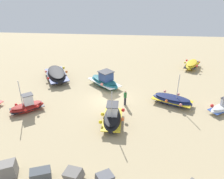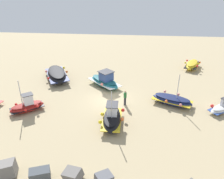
{
  "view_description": "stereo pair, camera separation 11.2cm",
  "coord_description": "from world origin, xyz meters",
  "px_view_note": "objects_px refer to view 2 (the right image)",
  "views": [
    {
      "loc": [
        -2.18,
        22.27,
        12.72
      ],
      "look_at": [
        -0.25,
        -0.74,
        0.9
      ],
      "focal_mm": 37.01,
      "sensor_mm": 36.0,
      "label": 1
    },
    {
      "loc": [
        -2.29,
        22.26,
        12.72
      ],
      "look_at": [
        -0.25,
        -0.74,
        0.9
      ],
      "focal_mm": 37.01,
      "sensor_mm": 36.0,
      "label": 2
    }
  ],
  "objects_px": {
    "fishing_boat_0": "(105,81)",
    "fishing_boat_5": "(192,65)",
    "fishing_boat_6": "(223,107)",
    "person_walking": "(125,97)",
    "fishing_boat_1": "(57,75)",
    "fishing_boat_2": "(112,118)",
    "fishing_boat_7": "(27,106)",
    "fishing_boat_4": "(172,100)"
  },
  "relations": [
    {
      "from": "fishing_boat_7",
      "to": "person_walking",
      "type": "distance_m",
      "value": 10.06
    },
    {
      "from": "fishing_boat_0",
      "to": "fishing_boat_7",
      "type": "relative_size",
      "value": 1.29
    },
    {
      "from": "fishing_boat_0",
      "to": "fishing_boat_4",
      "type": "height_order",
      "value": "fishing_boat_4"
    },
    {
      "from": "fishing_boat_5",
      "to": "fishing_boat_7",
      "type": "relative_size",
      "value": 1.14
    },
    {
      "from": "fishing_boat_4",
      "to": "person_walking",
      "type": "height_order",
      "value": "fishing_boat_4"
    },
    {
      "from": "fishing_boat_2",
      "to": "fishing_boat_5",
      "type": "xyz_separation_m",
      "value": [
        -10.47,
        -14.98,
        -0.16
      ]
    },
    {
      "from": "fishing_boat_1",
      "to": "person_walking",
      "type": "distance_m",
      "value": 10.9
    },
    {
      "from": "fishing_boat_0",
      "to": "fishing_boat_5",
      "type": "xyz_separation_m",
      "value": [
        -12.08,
        -7.08,
        -0.18
      ]
    },
    {
      "from": "fishing_boat_5",
      "to": "person_walking",
      "type": "xyz_separation_m",
      "value": [
        9.4,
        11.41,
        0.47
      ]
    },
    {
      "from": "fishing_boat_7",
      "to": "person_walking",
      "type": "relative_size",
      "value": 2.11
    },
    {
      "from": "fishing_boat_4",
      "to": "fishing_boat_5",
      "type": "distance_m",
      "value": 11.67
    },
    {
      "from": "fishing_boat_5",
      "to": "fishing_boat_6",
      "type": "distance_m",
      "value": 11.84
    },
    {
      "from": "fishing_boat_0",
      "to": "fishing_boat_2",
      "type": "relative_size",
      "value": 1.14
    },
    {
      "from": "fishing_boat_5",
      "to": "fishing_boat_1",
      "type": "bearing_deg",
      "value": -49.73
    },
    {
      "from": "fishing_boat_4",
      "to": "fishing_boat_0",
      "type": "bearing_deg",
      "value": -1.81
    },
    {
      "from": "fishing_boat_0",
      "to": "fishing_boat_7",
      "type": "height_order",
      "value": "fishing_boat_7"
    },
    {
      "from": "fishing_boat_0",
      "to": "fishing_boat_1",
      "type": "distance_m",
      "value": 6.7
    },
    {
      "from": "fishing_boat_6",
      "to": "fishing_boat_7",
      "type": "relative_size",
      "value": 0.96
    },
    {
      "from": "fishing_boat_1",
      "to": "fishing_boat_7",
      "type": "relative_size",
      "value": 1.65
    },
    {
      "from": "fishing_boat_0",
      "to": "person_walking",
      "type": "relative_size",
      "value": 2.72
    },
    {
      "from": "fishing_boat_0",
      "to": "fishing_boat_5",
      "type": "distance_m",
      "value": 14.0
    },
    {
      "from": "fishing_boat_0",
      "to": "fishing_boat_4",
      "type": "bearing_deg",
      "value": 17.47
    },
    {
      "from": "fishing_boat_2",
      "to": "person_walking",
      "type": "xyz_separation_m",
      "value": [
        -1.07,
        -3.57,
        0.31
      ]
    },
    {
      "from": "fishing_boat_5",
      "to": "fishing_boat_6",
      "type": "xyz_separation_m",
      "value": [
        -0.58,
        11.83,
        -0.04
      ]
    },
    {
      "from": "fishing_boat_2",
      "to": "fishing_boat_7",
      "type": "distance_m",
      "value": 8.88
    },
    {
      "from": "fishing_boat_6",
      "to": "person_walking",
      "type": "xyz_separation_m",
      "value": [
        9.99,
        -0.42,
        0.51
      ]
    },
    {
      "from": "fishing_boat_1",
      "to": "fishing_boat_2",
      "type": "xyz_separation_m",
      "value": [
        -8.13,
        9.41,
        0.03
      ]
    },
    {
      "from": "fishing_boat_0",
      "to": "fishing_boat_7",
      "type": "bearing_deg",
      "value": -94.71
    },
    {
      "from": "fishing_boat_1",
      "to": "fishing_boat_5",
      "type": "relative_size",
      "value": 1.44
    },
    {
      "from": "fishing_boat_0",
      "to": "fishing_boat_2",
      "type": "xyz_separation_m",
      "value": [
        -1.6,
        7.9,
        -0.02
      ]
    },
    {
      "from": "fishing_boat_1",
      "to": "fishing_boat_4",
      "type": "bearing_deg",
      "value": -137.19
    },
    {
      "from": "fishing_boat_0",
      "to": "fishing_boat_6",
      "type": "xyz_separation_m",
      "value": [
        -12.66,
        4.75,
        -0.22
      ]
    },
    {
      "from": "fishing_boat_4",
      "to": "person_walking",
      "type": "bearing_deg",
      "value": 30.88
    },
    {
      "from": "fishing_boat_2",
      "to": "fishing_boat_4",
      "type": "xyz_separation_m",
      "value": [
        -6.08,
        -4.17,
        -0.18
      ]
    },
    {
      "from": "fishing_boat_1",
      "to": "fishing_boat_2",
      "type": "distance_m",
      "value": 12.43
    },
    {
      "from": "fishing_boat_0",
      "to": "fishing_boat_4",
      "type": "xyz_separation_m",
      "value": [
        -7.68,
        3.73,
        -0.2
      ]
    },
    {
      "from": "fishing_boat_2",
      "to": "fishing_boat_1",
      "type": "bearing_deg",
      "value": 40.98
    },
    {
      "from": "fishing_boat_2",
      "to": "fishing_boat_6",
      "type": "distance_m",
      "value": 11.5
    },
    {
      "from": "fishing_boat_1",
      "to": "person_walking",
      "type": "height_order",
      "value": "person_walking"
    },
    {
      "from": "fishing_boat_6",
      "to": "fishing_boat_7",
      "type": "bearing_deg",
      "value": 151.06
    },
    {
      "from": "fishing_boat_0",
      "to": "person_walking",
      "type": "distance_m",
      "value": 5.09
    },
    {
      "from": "fishing_boat_2",
      "to": "fishing_boat_5",
      "type": "distance_m",
      "value": 18.28
    }
  ]
}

